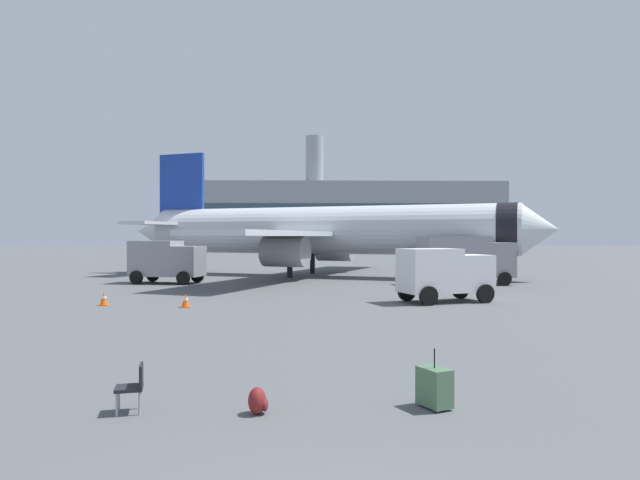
{
  "coord_description": "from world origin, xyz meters",
  "views": [
    {
      "loc": [
        -0.18,
        -5.08,
        3.16
      ],
      "look_at": [
        0.5,
        24.77,
        3.0
      ],
      "focal_mm": 32.48,
      "sensor_mm": 36.0,
      "label": 1
    }
  ],
  "objects_px": {
    "rolling_suitcase": "(434,387)",
    "gate_chair": "(133,385)",
    "safety_cone_near": "(186,301)",
    "service_truck": "(166,260)",
    "safety_cone_mid": "(104,299)",
    "cargo_van": "(444,272)",
    "airplane_at_gate": "(322,231)",
    "traveller_backpack": "(258,401)",
    "fuel_truck": "(465,258)"
  },
  "relations": [
    {
      "from": "service_truck",
      "to": "gate_chair",
      "type": "relative_size",
      "value": 6.01
    },
    {
      "from": "safety_cone_near",
      "to": "airplane_at_gate",
      "type": "bearing_deg",
      "value": 71.97
    },
    {
      "from": "safety_cone_mid",
      "to": "rolling_suitcase",
      "type": "relative_size",
      "value": 0.58
    },
    {
      "from": "fuel_truck",
      "to": "cargo_van",
      "type": "distance_m",
      "value": 10.75
    },
    {
      "from": "cargo_van",
      "to": "gate_chair",
      "type": "xyz_separation_m",
      "value": [
        -9.78,
        -17.38,
        -0.95
      ]
    },
    {
      "from": "airplane_at_gate",
      "to": "cargo_van",
      "type": "relative_size",
      "value": 7.14
    },
    {
      "from": "rolling_suitcase",
      "to": "airplane_at_gate",
      "type": "bearing_deg",
      "value": 91.82
    },
    {
      "from": "cargo_van",
      "to": "rolling_suitcase",
      "type": "xyz_separation_m",
      "value": [
        -4.3,
        -17.24,
        -1.06
      ]
    },
    {
      "from": "fuel_truck",
      "to": "safety_cone_mid",
      "type": "height_order",
      "value": "fuel_truck"
    },
    {
      "from": "cargo_van",
      "to": "gate_chair",
      "type": "distance_m",
      "value": 19.96
    },
    {
      "from": "service_truck",
      "to": "gate_chair",
      "type": "bearing_deg",
      "value": -77.51
    },
    {
      "from": "rolling_suitcase",
      "to": "gate_chair",
      "type": "height_order",
      "value": "rolling_suitcase"
    },
    {
      "from": "safety_cone_near",
      "to": "traveller_backpack",
      "type": "distance_m",
      "value": 16.37
    },
    {
      "from": "service_truck",
      "to": "fuel_truck",
      "type": "distance_m",
      "value": 20.08
    },
    {
      "from": "safety_cone_near",
      "to": "rolling_suitcase",
      "type": "bearing_deg",
      "value": -63.2
    },
    {
      "from": "service_truck",
      "to": "safety_cone_mid",
      "type": "xyz_separation_m",
      "value": [
        0.23,
        -12.81,
        -1.29
      ]
    },
    {
      "from": "cargo_van",
      "to": "traveller_backpack",
      "type": "distance_m",
      "value": 19.12
    },
    {
      "from": "safety_cone_near",
      "to": "gate_chair",
      "type": "distance_m",
      "value": 15.74
    },
    {
      "from": "fuel_truck",
      "to": "safety_cone_mid",
      "type": "bearing_deg",
      "value": -150.71
    },
    {
      "from": "airplane_at_gate",
      "to": "service_truck",
      "type": "height_order",
      "value": "airplane_at_gate"
    },
    {
      "from": "airplane_at_gate",
      "to": "safety_cone_mid",
      "type": "distance_m",
      "value": 22.55
    },
    {
      "from": "safety_cone_near",
      "to": "traveller_backpack",
      "type": "bearing_deg",
      "value": -73.8
    },
    {
      "from": "safety_cone_near",
      "to": "safety_cone_mid",
      "type": "xyz_separation_m",
      "value": [
        -3.91,
        0.78,
        0.01
      ]
    },
    {
      "from": "safety_cone_near",
      "to": "safety_cone_mid",
      "type": "relative_size",
      "value": 0.97
    },
    {
      "from": "safety_cone_mid",
      "to": "rolling_suitcase",
      "type": "bearing_deg",
      "value": -54.19
    },
    {
      "from": "airplane_at_gate",
      "to": "gate_chair",
      "type": "distance_m",
      "value": 36.39
    },
    {
      "from": "rolling_suitcase",
      "to": "fuel_truck",
      "type": "bearing_deg",
      "value": 73.54
    },
    {
      "from": "service_truck",
      "to": "fuel_truck",
      "type": "bearing_deg",
      "value": -4.92
    },
    {
      "from": "airplane_at_gate",
      "to": "safety_cone_mid",
      "type": "bearing_deg",
      "value": -118.26
    },
    {
      "from": "service_truck",
      "to": "cargo_van",
      "type": "xyz_separation_m",
      "value": [
        16.23,
        -11.78,
        -0.16
      ]
    },
    {
      "from": "fuel_truck",
      "to": "safety_cone_mid",
      "type": "xyz_separation_m",
      "value": [
        -19.77,
        -11.09,
        -1.46
      ]
    },
    {
      "from": "traveller_backpack",
      "to": "service_truck",
      "type": "bearing_deg",
      "value": 106.54
    },
    {
      "from": "airplane_at_gate",
      "to": "traveller_backpack",
      "type": "height_order",
      "value": "airplane_at_gate"
    },
    {
      "from": "airplane_at_gate",
      "to": "gate_chair",
      "type": "height_order",
      "value": "airplane_at_gate"
    },
    {
      "from": "service_truck",
      "to": "safety_cone_near",
      "type": "height_order",
      "value": "service_truck"
    },
    {
      "from": "rolling_suitcase",
      "to": "gate_chair",
      "type": "relative_size",
      "value": 1.28
    },
    {
      "from": "cargo_van",
      "to": "rolling_suitcase",
      "type": "relative_size",
      "value": 4.37
    },
    {
      "from": "safety_cone_near",
      "to": "gate_chair",
      "type": "xyz_separation_m",
      "value": [
        2.32,
        -15.57,
        0.2
      ]
    },
    {
      "from": "gate_chair",
      "to": "safety_cone_near",
      "type": "bearing_deg",
      "value": 98.47
    },
    {
      "from": "traveller_backpack",
      "to": "safety_cone_near",
      "type": "bearing_deg",
      "value": 106.2
    },
    {
      "from": "safety_cone_mid",
      "to": "rolling_suitcase",
      "type": "distance_m",
      "value": 19.99
    },
    {
      "from": "safety_cone_mid",
      "to": "gate_chair",
      "type": "bearing_deg",
      "value": -69.16
    },
    {
      "from": "safety_cone_near",
      "to": "service_truck",
      "type": "bearing_deg",
      "value": 106.94
    },
    {
      "from": "safety_cone_near",
      "to": "safety_cone_mid",
      "type": "distance_m",
      "value": 3.98
    },
    {
      "from": "airplane_at_gate",
      "to": "safety_cone_mid",
      "type": "xyz_separation_m",
      "value": [
        -10.56,
        -19.64,
        -3.34
      ]
    },
    {
      "from": "rolling_suitcase",
      "to": "gate_chair",
      "type": "bearing_deg",
      "value": -178.57
    },
    {
      "from": "airplane_at_gate",
      "to": "traveller_backpack",
      "type": "distance_m",
      "value": 36.37
    },
    {
      "from": "gate_chair",
      "to": "traveller_backpack",
      "type": "bearing_deg",
      "value": -4.02
    },
    {
      "from": "fuel_truck",
      "to": "safety_cone_near",
      "type": "distance_m",
      "value": 19.87
    },
    {
      "from": "traveller_backpack",
      "to": "cargo_van",
      "type": "bearing_deg",
      "value": 66.77
    }
  ]
}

